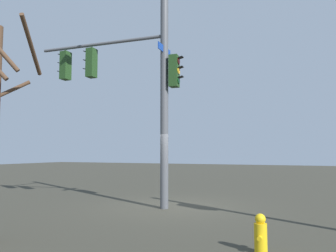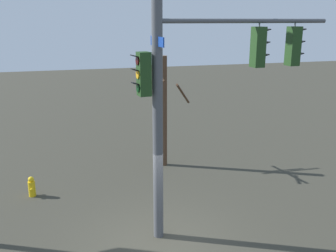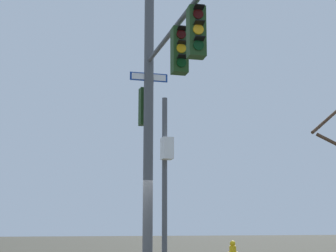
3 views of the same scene
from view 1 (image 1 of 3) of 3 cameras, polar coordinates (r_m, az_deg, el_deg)
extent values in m
plane|color=#37352C|center=(11.60, 0.56, -14.00)|extent=(80.00, 80.00, 0.00)
cylinder|color=#4C4F54|center=(11.44, -0.65, 9.75)|extent=(0.28, 0.28, 9.46)
cylinder|color=#4C4F54|center=(12.86, -11.77, 13.92)|extent=(0.47, 5.12, 0.12)
cube|color=#1E3D19|center=(12.84, -13.29, 10.70)|extent=(0.37, 0.31, 1.10)
cylinder|color=#2F0403|center=(13.03, -13.87, 12.05)|extent=(0.22, 0.04, 0.22)
cube|color=black|center=(13.11, -14.13, 12.50)|extent=(0.21, 0.17, 0.06)
cylinder|color=#F2A814|center=(12.94, -13.90, 10.60)|extent=(0.22, 0.04, 0.22)
cube|color=black|center=(13.01, -14.16, 11.07)|extent=(0.21, 0.17, 0.06)
cylinder|color=black|center=(12.85, -13.93, 9.14)|extent=(0.22, 0.04, 0.22)
cube|color=black|center=(12.92, -14.19, 9.62)|extent=(0.21, 0.17, 0.06)
cylinder|color=#4C4F54|center=(13.02, -13.23, 13.36)|extent=(0.04, 0.04, 0.15)
cube|color=#1E3D19|center=(13.49, -17.54, 10.05)|extent=(0.36, 0.30, 1.10)
cylinder|color=#2F0403|center=(13.69, -18.04, 11.33)|extent=(0.22, 0.03, 0.22)
cube|color=black|center=(13.77, -18.27, 11.76)|extent=(0.21, 0.16, 0.06)
cylinder|color=#F2A814|center=(13.60, -18.08, 9.95)|extent=(0.22, 0.03, 0.22)
cube|color=black|center=(13.68, -18.31, 10.39)|extent=(0.21, 0.16, 0.06)
cylinder|color=black|center=(13.52, -18.12, 8.55)|extent=(0.22, 0.03, 0.22)
cube|color=black|center=(13.59, -18.35, 9.00)|extent=(0.21, 0.16, 0.06)
cylinder|color=#4C4F54|center=(13.66, -17.48, 12.59)|extent=(0.04, 0.04, 0.15)
cube|color=#1E3D19|center=(11.31, 1.08, 9.60)|extent=(0.39, 0.33, 1.10)
cylinder|color=#2F0403|center=(11.35, 1.89, 11.32)|extent=(0.22, 0.05, 0.22)
cube|color=black|center=(11.37, 2.26, 11.93)|extent=(0.22, 0.18, 0.06)
cylinder|color=#F2A814|center=(11.27, 1.90, 9.66)|extent=(0.22, 0.05, 0.22)
cube|color=black|center=(11.28, 2.27, 10.27)|extent=(0.22, 0.18, 0.06)
cylinder|color=black|center=(11.19, 1.90, 7.97)|extent=(0.22, 0.05, 0.22)
cube|color=black|center=(11.19, 2.27, 8.59)|extent=(0.22, 0.18, 0.06)
cube|color=navy|center=(11.64, -0.65, 13.27)|extent=(1.10, 0.07, 0.24)
cube|color=white|center=(11.65, -0.73, 13.26)|extent=(1.00, 0.04, 0.18)
cylinder|color=yellow|center=(6.69, 15.97, -18.41)|extent=(0.24, 0.24, 0.55)
sphere|color=yellow|center=(6.61, 15.90, -15.42)|extent=(0.20, 0.20, 0.20)
cylinder|color=yellow|center=(6.55, 15.80, -18.47)|extent=(0.10, 0.09, 0.09)
cylinder|color=yellow|center=(6.82, 16.12, -17.90)|extent=(0.10, 0.09, 0.09)
cylinder|color=#4B3424|center=(7.90, -22.84, 12.68)|extent=(1.35, 0.85, 0.93)
camera|label=2|loc=(20.03, 16.93, 7.35)|focal=40.58mm
camera|label=3|loc=(21.97, -32.21, -5.35)|focal=53.18mm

